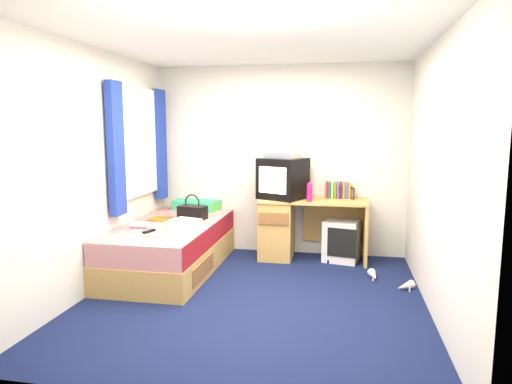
% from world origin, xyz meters
% --- Properties ---
extents(ground, '(3.40, 3.40, 0.00)m').
position_xyz_m(ground, '(0.00, 0.00, 0.00)').
color(ground, '#0C1438').
rests_on(ground, ground).
extents(room_shell, '(3.40, 3.40, 3.40)m').
position_xyz_m(room_shell, '(0.00, 0.00, 1.45)').
color(room_shell, white).
rests_on(room_shell, ground).
extents(bed, '(1.01, 2.00, 0.54)m').
position_xyz_m(bed, '(-1.10, 0.70, 0.27)').
color(bed, tan).
rests_on(bed, ground).
extents(pillow, '(0.64, 0.47, 0.13)m').
position_xyz_m(pillow, '(-1.08, 1.61, 0.60)').
color(pillow, '#1C9EB7').
rests_on(pillow, bed).
extents(desk, '(1.30, 0.55, 0.75)m').
position_xyz_m(desk, '(0.19, 1.44, 0.41)').
color(desk, tan).
rests_on(desk, ground).
extents(storage_cube, '(0.48, 0.48, 0.51)m').
position_xyz_m(storage_cube, '(0.82, 1.44, 0.25)').
color(storage_cube, silver).
rests_on(storage_cube, ground).
extents(crt_tv, '(0.65, 0.63, 0.50)m').
position_xyz_m(crt_tv, '(0.08, 1.44, 1.00)').
color(crt_tv, black).
rests_on(crt_tv, desk).
extents(vcr, '(0.47, 0.41, 0.07)m').
position_xyz_m(vcr, '(0.08, 1.44, 1.29)').
color(vcr, '#BCBBBE').
rests_on(vcr, crt_tv).
extents(book_row, '(0.31, 0.13, 0.20)m').
position_xyz_m(book_row, '(0.75, 1.60, 0.85)').
color(book_row, maroon).
rests_on(book_row, desk).
extents(picture_frame, '(0.05, 0.12, 0.14)m').
position_xyz_m(picture_frame, '(0.93, 1.56, 0.82)').
color(picture_frame, '#2F220F').
rests_on(picture_frame, desk).
extents(pink_water_bottle, '(0.08, 0.08, 0.20)m').
position_xyz_m(pink_water_bottle, '(0.42, 1.26, 0.85)').
color(pink_water_bottle, '#C41B6D').
rests_on(pink_water_bottle, desk).
extents(aerosol_can, '(0.07, 0.07, 0.19)m').
position_xyz_m(aerosol_can, '(0.35, 1.53, 0.84)').
color(aerosol_can, silver).
rests_on(aerosol_can, desk).
extents(handbag, '(0.35, 0.25, 0.30)m').
position_xyz_m(handbag, '(-0.94, 0.99, 0.63)').
color(handbag, black).
rests_on(handbag, bed).
extents(towel, '(0.35, 0.31, 0.10)m').
position_xyz_m(towel, '(-0.86, 0.50, 0.59)').
color(towel, white).
rests_on(towel, bed).
extents(magazine, '(0.22, 0.29, 0.01)m').
position_xyz_m(magazine, '(-1.32, 0.90, 0.55)').
color(magazine, yellow).
rests_on(magazine, bed).
extents(water_bottle, '(0.20, 0.08, 0.07)m').
position_xyz_m(water_bottle, '(-1.34, 0.42, 0.58)').
color(water_bottle, silver).
rests_on(water_bottle, bed).
extents(colour_swatch_fan, '(0.23, 0.11, 0.01)m').
position_xyz_m(colour_swatch_fan, '(-1.05, 0.08, 0.55)').
color(colour_swatch_fan, yellow).
rests_on(colour_swatch_fan, bed).
extents(remote_control, '(0.09, 0.17, 0.02)m').
position_xyz_m(remote_control, '(-1.17, 0.26, 0.55)').
color(remote_control, black).
rests_on(remote_control, bed).
extents(window_assembly, '(0.11, 1.42, 1.40)m').
position_xyz_m(window_assembly, '(-1.55, 0.90, 1.42)').
color(window_assembly, silver).
rests_on(window_assembly, room_shell).
extents(white_heels, '(0.46, 0.51, 0.09)m').
position_xyz_m(white_heels, '(1.31, 0.65, 0.04)').
color(white_heels, white).
rests_on(white_heels, ground).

